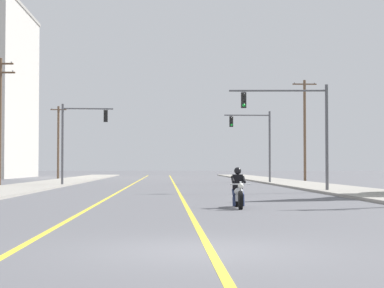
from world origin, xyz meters
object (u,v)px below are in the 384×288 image
Objects in this scene: utility_pole_right_far at (305,128)px; utility_pole_left_near at (0,118)px; traffic_signal_near_right at (298,120)px; traffic_signal_mid_right at (257,136)px; motorcycle_with_rider at (238,192)px; utility_pole_left_far at (58,141)px; traffic_signal_near_left at (77,133)px.

utility_pole_left_near is at bearing -149.75° from utility_pole_right_far.
traffic_signal_near_right and traffic_signal_mid_right have the same top height.
utility_pole_right_far is (5.77, 7.66, 1.14)m from traffic_signal_mid_right.
traffic_signal_mid_right is (5.24, 32.23, 3.45)m from motorcycle_with_rider.
utility_pole_left_far reaches higher than traffic_signal_mid_right.
traffic_signal_near_right is 26.67m from utility_pole_right_far.
traffic_signal_near_left reaches higher than motorcycle_with_rider.
utility_pole_left_near reaches higher than traffic_signal_near_right.
motorcycle_with_rider is at bearing -70.64° from traffic_signal_near_left.
utility_pole_left_near is at bearing -89.11° from utility_pole_left_far.
utility_pole_right_far reaches higher than traffic_signal_near_left.
traffic_signal_mid_right is at bearing 89.30° from traffic_signal_near_right.
traffic_signal_near_right reaches higher than motorcycle_with_rider.
traffic_signal_near_left is at bearing -78.09° from utility_pole_left_far.
utility_pole_right_far is at bearing -28.64° from utility_pole_left_far.
traffic_signal_near_right is 18.31m from traffic_signal_mid_right.
motorcycle_with_rider is 15.22m from traffic_signal_near_right.
utility_pole_right_far is at bearing 53.01° from traffic_signal_mid_right.
traffic_signal_near_right is 0.72× the size of utility_pole_left_far.
utility_pole_left_near reaches higher than traffic_signal_near_left.
traffic_signal_near_left is 0.66× the size of utility_pole_left_near.
traffic_signal_mid_right is 0.63× the size of utility_pole_right_far.
traffic_signal_near_left is 24.40m from utility_pole_right_far.
traffic_signal_near_right is (5.02, 13.92, 3.56)m from motorcycle_with_rider.
traffic_signal_near_left is at bearing 138.99° from traffic_signal_near_right.
traffic_signal_near_left is 1.00× the size of traffic_signal_mid_right.
traffic_signal_near_right is 1.00× the size of traffic_signal_near_left.
utility_pole_left_far is (-15.13, 54.16, 3.87)m from motorcycle_with_rider.
traffic_signal_near_left is 15.65m from traffic_signal_mid_right.
traffic_signal_near_left is 28.44m from utility_pole_left_far.
utility_pole_left_near reaches higher than traffic_signal_mid_right.
traffic_signal_near_right is at bearing -90.70° from traffic_signal_mid_right.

